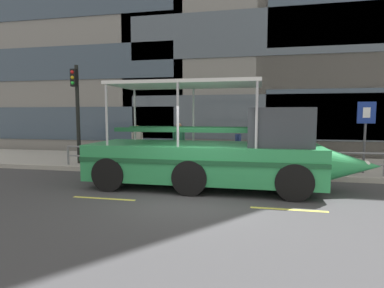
{
  "coord_description": "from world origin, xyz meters",
  "views": [
    {
      "loc": [
        1.66,
        -8.19,
        2.26
      ],
      "look_at": [
        -0.47,
        1.85,
        1.3
      ],
      "focal_mm": 29.44,
      "sensor_mm": 36.0,
      "label": 1
    }
  ],
  "objects_px": {
    "traffic_light_pole": "(77,104)",
    "pedestrian_near_stern": "(137,141)",
    "pedestrian_mid_left": "(238,144)",
    "parking_sign": "(366,125)",
    "pedestrian_mid_right": "(179,139)",
    "pedestrian_near_bow": "(287,143)",
    "duck_tour_boat": "(219,154)"
  },
  "relations": [
    {
      "from": "duck_tour_boat",
      "to": "pedestrian_near_bow",
      "type": "xyz_separation_m",
      "value": [
        2.32,
        3.62,
        0.04
      ]
    },
    {
      "from": "pedestrian_mid_left",
      "to": "pedestrian_near_bow",
      "type": "bearing_deg",
      "value": 13.78
    },
    {
      "from": "parking_sign",
      "to": "pedestrian_near_stern",
      "type": "relative_size",
      "value": 1.55
    },
    {
      "from": "duck_tour_boat",
      "to": "pedestrian_mid_left",
      "type": "relative_size",
      "value": 5.73
    },
    {
      "from": "traffic_light_pole",
      "to": "pedestrian_near_stern",
      "type": "relative_size",
      "value": 2.55
    },
    {
      "from": "traffic_light_pole",
      "to": "duck_tour_boat",
      "type": "distance_m",
      "value": 7.02
    },
    {
      "from": "traffic_light_pole",
      "to": "pedestrian_near_bow",
      "type": "bearing_deg",
      "value": 7.45
    },
    {
      "from": "pedestrian_near_stern",
      "to": "pedestrian_near_bow",
      "type": "bearing_deg",
      "value": 6.44
    },
    {
      "from": "duck_tour_boat",
      "to": "pedestrian_near_bow",
      "type": "relative_size",
      "value": 5.76
    },
    {
      "from": "pedestrian_mid_left",
      "to": "pedestrian_mid_right",
      "type": "height_order",
      "value": "pedestrian_mid_right"
    },
    {
      "from": "traffic_light_pole",
      "to": "pedestrian_mid_right",
      "type": "distance_m",
      "value": 4.56
    },
    {
      "from": "pedestrian_mid_left",
      "to": "pedestrian_near_stern",
      "type": "distance_m",
      "value": 4.23
    },
    {
      "from": "traffic_light_pole",
      "to": "pedestrian_mid_left",
      "type": "xyz_separation_m",
      "value": [
        6.74,
        0.66,
        -1.6
      ]
    },
    {
      "from": "pedestrian_mid_right",
      "to": "pedestrian_near_stern",
      "type": "xyz_separation_m",
      "value": [
        -1.74,
        -0.3,
        -0.07
      ]
    },
    {
      "from": "pedestrian_near_bow",
      "to": "pedestrian_mid_left",
      "type": "xyz_separation_m",
      "value": [
        -1.93,
        -0.47,
        0.0
      ]
    },
    {
      "from": "duck_tour_boat",
      "to": "pedestrian_mid_left",
      "type": "distance_m",
      "value": 3.17
    },
    {
      "from": "pedestrian_near_bow",
      "to": "pedestrian_near_stern",
      "type": "relative_size",
      "value": 0.93
    },
    {
      "from": "pedestrian_near_bow",
      "to": "pedestrian_near_stern",
      "type": "xyz_separation_m",
      "value": [
        -6.16,
        -0.7,
        0.07
      ]
    },
    {
      "from": "pedestrian_mid_left",
      "to": "pedestrian_near_stern",
      "type": "bearing_deg",
      "value": -177.01
    },
    {
      "from": "traffic_light_pole",
      "to": "pedestrian_mid_left",
      "type": "distance_m",
      "value": 6.96
    },
    {
      "from": "traffic_light_pole",
      "to": "duck_tour_boat",
      "type": "height_order",
      "value": "traffic_light_pole"
    },
    {
      "from": "pedestrian_near_bow",
      "to": "pedestrian_near_stern",
      "type": "distance_m",
      "value": 6.2
    },
    {
      "from": "pedestrian_near_stern",
      "to": "pedestrian_mid_right",
      "type": "bearing_deg",
      "value": 9.85
    },
    {
      "from": "pedestrian_mid_right",
      "to": "parking_sign",
      "type": "bearing_deg",
      "value": -5.46
    },
    {
      "from": "traffic_light_pole",
      "to": "pedestrian_mid_right",
      "type": "xyz_separation_m",
      "value": [
        4.26,
        0.74,
        -1.47
      ]
    },
    {
      "from": "pedestrian_mid_left",
      "to": "pedestrian_near_stern",
      "type": "xyz_separation_m",
      "value": [
        -4.23,
        -0.22,
        0.06
      ]
    },
    {
      "from": "parking_sign",
      "to": "duck_tour_boat",
      "type": "relative_size",
      "value": 0.29
    },
    {
      "from": "traffic_light_pole",
      "to": "pedestrian_near_stern",
      "type": "height_order",
      "value": "traffic_light_pole"
    },
    {
      "from": "traffic_light_pole",
      "to": "parking_sign",
      "type": "xyz_separation_m",
      "value": [
        11.24,
        0.07,
        -0.79
      ]
    },
    {
      "from": "parking_sign",
      "to": "pedestrian_near_stern",
      "type": "xyz_separation_m",
      "value": [
        -8.72,
        0.37,
        -0.74
      ]
    },
    {
      "from": "duck_tour_boat",
      "to": "pedestrian_near_stern",
      "type": "height_order",
      "value": "duck_tour_boat"
    },
    {
      "from": "parking_sign",
      "to": "pedestrian_mid_right",
      "type": "distance_m",
      "value": 7.05
    }
  ]
}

